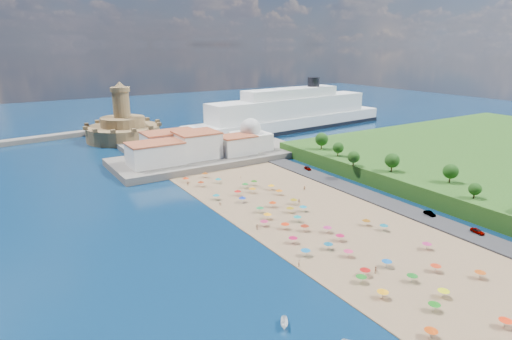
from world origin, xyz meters
TOP-DOWN VIEW (x-y plane):
  - ground at (0.00, 0.00)m, footprint 700.00×700.00m
  - terrace at (10.00, 73.00)m, footprint 90.00×36.00m
  - jetty at (-12.00, 108.00)m, footprint 18.00×70.00m
  - waterfront_buildings at (-3.05, 73.64)m, footprint 57.00×29.00m
  - domed_building at (30.00, 71.00)m, footprint 16.00×16.00m
  - fortress at (-12.00, 138.00)m, footprint 40.00×40.00m
  - cruise_ship at (85.31, 112.88)m, footprint 145.70×33.12m
  - beach_parasols at (-1.51, -10.13)m, footprint 32.79×118.81m
  - beachgoers at (-2.13, 5.49)m, footprint 37.72×84.28m
  - moored_boats at (-29.38, -52.11)m, footprint 9.95×16.28m
  - parked_cars at (36.00, -8.92)m, footprint 2.21×79.28m
  - hillside_trees at (49.51, -4.86)m, footprint 17.91×110.48m

SIDE VIEW (x-z plane):
  - ground at x=0.00m, z-range 0.00..0.00m
  - moored_boats at x=-29.38m, z-range -0.06..1.72m
  - beachgoers at x=-2.13m, z-range 0.21..2.08m
  - jetty at x=-12.00m, z-range 0.00..2.40m
  - parked_cars at x=36.00m, z-range 0.69..2.07m
  - terrace at x=10.00m, z-range 0.00..3.00m
  - beach_parasols at x=-1.51m, z-range 1.05..3.25m
  - fortress at x=-12.00m, z-range -9.52..22.88m
  - waterfront_buildings at x=-3.05m, z-range 2.38..13.38m
  - domed_building at x=30.00m, z-range 1.47..16.47m
  - cruise_ship at x=85.31m, z-range -6.43..25.12m
  - hillside_trees at x=49.51m, z-range 6.27..13.83m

